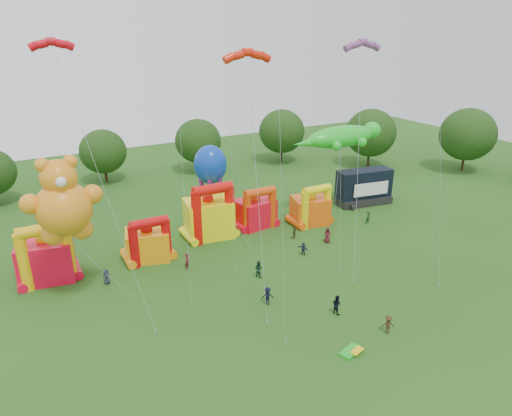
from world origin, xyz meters
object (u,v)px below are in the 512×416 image
stage_trailer (364,187)px  octopus_kite (217,184)px  teddy_bear_kite (74,222)px  spectator_4 (294,232)px  gecko_kite (340,153)px  bouncy_castle_2 (210,216)px  spectator_0 (106,277)px  bouncy_castle_0 (46,257)px

stage_trailer → octopus_kite: bearing=173.0°
teddy_bear_kite → spectator_4: size_ratio=8.57×
teddy_bear_kite → spectator_4: bearing=4.3°
gecko_kite → spectator_4: bearing=-155.2°
bouncy_castle_2 → spectator_0: 15.14m
bouncy_castle_2 → spectator_0: size_ratio=4.41×
octopus_kite → spectator_0: octopus_kite is taller
gecko_kite → spectator_0: gecko_kite is taller
bouncy_castle_2 → octopus_kite: (2.20, 2.36, 3.19)m
gecko_kite → spectator_0: 34.51m
bouncy_castle_0 → spectator_4: size_ratio=3.99×
bouncy_castle_0 → stage_trailer: 43.81m
stage_trailer → octopus_kite: size_ratio=0.71×
teddy_bear_kite → gecko_kite: size_ratio=1.00×
gecko_kite → spectator_4: size_ratio=8.61×
bouncy_castle_2 → teddy_bear_kite: teddy_bear_kite is taller
octopus_kite → teddy_bear_kite: bearing=-151.8°
spectator_0 → spectator_4: (22.90, -0.21, 0.01)m
octopus_kite → gecko_kite: bearing=-10.8°
bouncy_castle_2 → spectator_4: (8.93, -5.71, -1.94)m
teddy_bear_kite → octopus_kite: bearing=28.2°
bouncy_castle_0 → spectator_0: bouncy_castle_0 is taller
gecko_kite → spectator_0: bearing=-172.1°
bouncy_castle_0 → stage_trailer: size_ratio=0.78×
octopus_kite → bouncy_castle_0: bearing=-169.4°
octopus_kite → spectator_0: 18.70m
bouncy_castle_0 → octopus_kite: size_ratio=0.55×
gecko_kite → octopus_kite: 17.64m
teddy_bear_kite → octopus_kite: teddy_bear_kite is taller
teddy_bear_kite → bouncy_castle_0: bearing=113.5°
bouncy_castle_2 → teddy_bear_kite: size_ratio=0.51×
bouncy_castle_2 → gecko_kite: gecko_kite is taller
spectator_0 → gecko_kite: bearing=4.3°
teddy_bear_kite → gecko_kite: teddy_bear_kite is taller
spectator_4 → gecko_kite: bearing=168.0°
octopus_kite → spectator_4: 11.69m
teddy_bear_kite → gecko_kite: 36.38m
bouncy_castle_2 → spectator_0: bearing=-158.5°
bouncy_castle_2 → spectator_4: 10.78m
bouncy_castle_2 → teddy_bear_kite: (-16.42, -7.61, 5.43)m
bouncy_castle_0 → stage_trailer: bearing=1.6°
bouncy_castle_2 → stage_trailer: bearing=-0.9°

